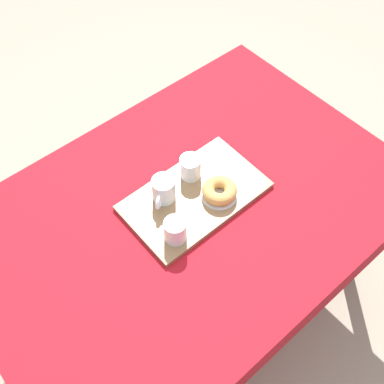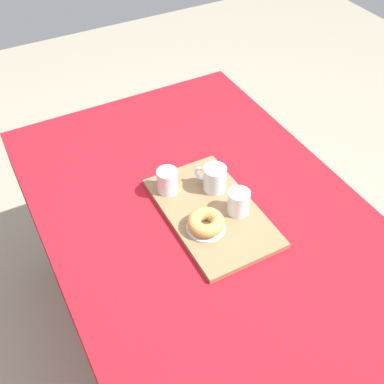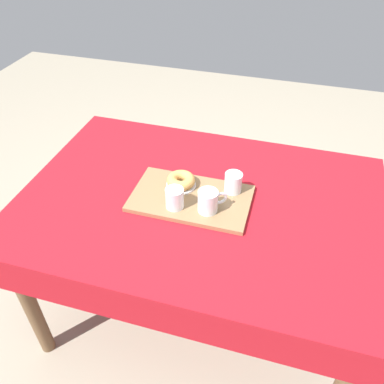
{
  "view_description": "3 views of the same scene",
  "coord_description": "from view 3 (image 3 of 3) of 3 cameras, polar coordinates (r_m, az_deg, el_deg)",
  "views": [
    {
      "loc": [
        0.55,
        0.65,
        2.04
      ],
      "look_at": [
        -0.03,
        -0.02,
        0.79
      ],
      "focal_mm": 42.95,
      "sensor_mm": 36.0,
      "label": 1
    },
    {
      "loc": [
        -0.93,
        0.54,
        1.89
      ],
      "look_at": [
        0.02,
        0.03,
        0.82
      ],
      "focal_mm": 43.89,
      "sensor_mm": 36.0,
      "label": 2
    },
    {
      "loc": [
        0.3,
        -1.16,
        1.8
      ],
      "look_at": [
        -0.03,
        -0.01,
        0.8
      ],
      "focal_mm": 36.62,
      "sensor_mm": 36.0,
      "label": 3
    }
  ],
  "objects": [
    {
      "name": "water_glass_far",
      "position": [
        1.5,
        -2.54,
        -1.03
      ],
      "size": [
        0.07,
        0.07,
        0.08
      ],
      "color": "white",
      "rests_on": "serving_tray"
    },
    {
      "name": "dining_table",
      "position": [
        1.65,
        1.22,
        -3.46
      ],
      "size": [
        1.47,
        1.01,
        0.76
      ],
      "color": "#A8141E",
      "rests_on": "ground"
    },
    {
      "name": "water_glass_near",
      "position": [
        1.58,
        6.02,
        1.26
      ],
      "size": [
        0.07,
        0.07,
        0.08
      ],
      "color": "white",
      "rests_on": "serving_tray"
    },
    {
      "name": "donut_plate_left",
      "position": [
        1.62,
        -1.61,
        1.03
      ],
      "size": [
        0.12,
        0.12,
        0.01
      ],
      "primitive_type": "cylinder",
      "color": "silver",
      "rests_on": "serving_tray"
    },
    {
      "name": "ground_plane",
      "position": [
        2.16,
        0.97,
        -16.43
      ],
      "size": [
        6.0,
        6.0,
        0.0
      ],
      "primitive_type": "plane",
      "color": "gray"
    },
    {
      "name": "sugar_donut_left",
      "position": [
        1.61,
        -1.62,
        1.72
      ],
      "size": [
        0.12,
        0.12,
        0.04
      ],
      "primitive_type": "torus",
      "color": "tan",
      "rests_on": "donut_plate_left"
    },
    {
      "name": "serving_tray",
      "position": [
        1.58,
        -0.15,
        -0.92
      ],
      "size": [
        0.48,
        0.28,
        0.02
      ],
      "primitive_type": "cube",
      "color": "olive",
      "rests_on": "dining_table"
    },
    {
      "name": "tea_mug_left",
      "position": [
        1.48,
        2.4,
        -1.42
      ],
      "size": [
        0.11,
        0.09,
        0.09
      ],
      "color": "white",
      "rests_on": "serving_tray"
    }
  ]
}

